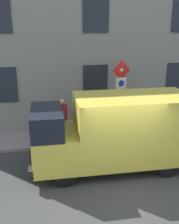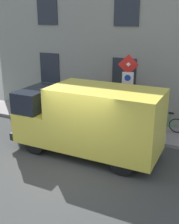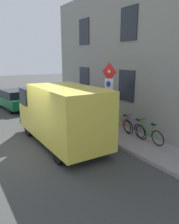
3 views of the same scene
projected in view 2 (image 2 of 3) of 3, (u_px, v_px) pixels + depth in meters
name	position (u px, v px, depth m)	size (l,w,h in m)	color
ground_plane	(78.00, 165.00, 9.60)	(80.00, 80.00, 0.00)	#3A3B3A
sidewalk_slab	(116.00, 127.00, 12.65)	(1.82, 16.26, 0.14)	gray
building_facade	(128.00, 45.00, 12.59)	(0.75, 14.26, 7.09)	gray
sign_post_stacked	(128.00, 84.00, 11.06)	(0.20, 0.55, 3.15)	#474C47
delivery_van	(89.00, 119.00, 10.02)	(2.05, 5.35, 2.50)	#E3D247
bicycle_green	(164.00, 123.00, 11.98)	(0.46, 1.71, 0.89)	black
bicycle_purple	(144.00, 120.00, 12.33)	(0.46, 1.72, 0.89)	black
bicycle_orange	(125.00, 117.00, 12.68)	(0.46, 1.71, 0.89)	black
pedestrian	(81.00, 103.00, 12.77)	(0.35, 0.45, 1.72)	#262B47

